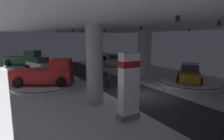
{
  "coord_description": "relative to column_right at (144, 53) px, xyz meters",
  "views": [
    {
      "loc": [
        -9.21,
        -10.91,
        4.65
      ],
      "look_at": [
        -0.18,
        4.25,
        1.4
      ],
      "focal_mm": 28.66,
      "sensor_mm": 36.0,
      "label": 1
    }
  ],
  "objects": [
    {
      "name": "brand_sign_pylon",
      "position": [
        -8.39,
        -8.42,
        -0.76
      ],
      "size": [
        1.28,
        0.68,
        3.84
      ],
      "color": "slate",
      "rests_on": "ground"
    },
    {
      "name": "ceiling_with_spotlights",
      "position": [
        -4.93,
        -5.32,
        2.8
      ],
      "size": [
        24.0,
        44.0,
        0.39
      ],
      "color": "silver"
    },
    {
      "name": "column_left",
      "position": [
        -9.01,
        -5.31,
        0.0
      ],
      "size": [
        1.14,
        1.14,
        5.5
      ],
      "color": "#ADADB2",
      "rests_on": "ground"
    },
    {
      "name": "visitor_walking_near",
      "position": [
        -6.05,
        -2.04,
        -1.84
      ],
      "size": [
        0.32,
        0.32,
        1.59
      ],
      "color": "black",
      "rests_on": "ground"
    },
    {
      "name": "display_platform_far_right",
      "position": [
        0.64,
        7.62,
        -2.58
      ],
      "size": [
        4.99,
        4.99,
        0.3
      ],
      "color": "silver",
      "rests_on": "ground"
    },
    {
      "name": "display_car_far_left",
      "position": [
        -10.44,
        8.51,
        -1.61
      ],
      "size": [
        3.19,
        4.55,
        1.71
      ],
      "color": "silver",
      "rests_on": "display_platform_far_left"
    },
    {
      "name": "display_platform_deep_left",
      "position": [
        -11.85,
        14.59,
        -2.56
      ],
      "size": [
        5.68,
        5.68,
        0.35
      ],
      "color": "silver",
      "rests_on": "ground"
    },
    {
      "name": "display_platform_far_left",
      "position": [
        -10.45,
        8.54,
        -2.54
      ],
      "size": [
        5.96,
        5.96,
        0.38
      ],
      "color": "#333338",
      "rests_on": "ground"
    },
    {
      "name": "pickup_truck_deep_right",
      "position": [
        1.6,
        15.59,
        -1.48
      ],
      "size": [
        4.61,
        5.62,
        2.3
      ],
      "color": "silver",
      "rests_on": "display_platform_deep_right"
    },
    {
      "name": "display_platform_near_right",
      "position": [
        1.44,
        -5.19,
        -2.57
      ],
      "size": [
        6.07,
        6.07,
        0.33
      ],
      "color": "silver",
      "rests_on": "ground"
    },
    {
      "name": "pickup_truck_deep_left",
      "position": [
        -11.61,
        14.37,
        -1.46
      ],
      "size": [
        5.35,
        5.09,
        2.3
      ],
      "color": "#2D5638",
      "rests_on": "display_platform_deep_left"
    },
    {
      "name": "display_car_far_right",
      "position": [
        0.67,
        7.64,
        -1.69
      ],
      "size": [
        4.27,
        4.22,
        1.71
      ],
      "color": "silver",
      "rests_on": "display_platform_far_right"
    },
    {
      "name": "ground",
      "position": [
        -4.93,
        -5.32,
        -2.77
      ],
      "size": [
        24.0,
        44.0,
        0.06
      ],
      "color": "silver"
    },
    {
      "name": "display_platform_deep_right",
      "position": [
        1.77,
        15.31,
        -2.57
      ],
      "size": [
        5.68,
        5.68,
        0.33
      ],
      "color": "#B7B7BC",
      "rests_on": "ground"
    },
    {
      "name": "display_car_near_right",
      "position": [
        1.46,
        -5.17,
        -1.65
      ],
      "size": [
        4.44,
        3.97,
        1.71
      ],
      "color": "#B77519",
      "rests_on": "display_platform_near_right"
    },
    {
      "name": "display_platform_mid_left",
      "position": [
        -11.3,
        1.05,
        -2.56
      ],
      "size": [
        5.68,
        5.68,
        0.34
      ],
      "color": "silver",
      "rests_on": "ground"
    },
    {
      "name": "pickup_truck_mid_left",
      "position": [
        -11.02,
        0.9,
        -1.47
      ],
      "size": [
        5.66,
        4.46,
        2.3
      ],
      "color": "red",
      "rests_on": "display_platform_mid_left"
    },
    {
      "name": "stanchion_a",
      "position": [
        -2.47,
        -5.52,
        -2.38
      ],
      "size": [
        0.28,
        0.28,
        1.01
      ],
      "color": "#333338",
      "rests_on": "ground"
    },
    {
      "name": "column_right",
      "position": [
        0.0,
        0.0,
        0.0
      ],
      "size": [
        1.57,
        1.57,
        5.5
      ],
      "color": "silver",
      "rests_on": "ground"
    }
  ]
}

